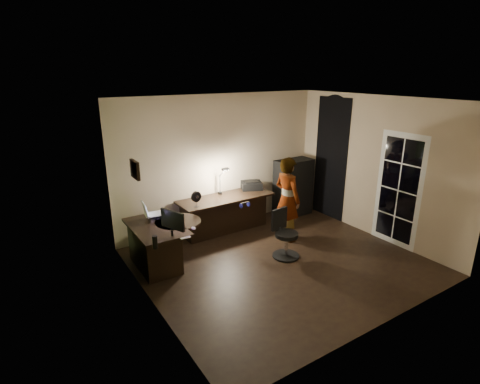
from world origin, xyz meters
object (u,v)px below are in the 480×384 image
desk_left (158,246)px  cabinet (293,188)px  desk_right (226,214)px  monitor (172,227)px  office_chair (287,234)px  person (287,199)px

desk_left → cabinet: bearing=10.2°
desk_right → monitor: bearing=-146.2°
desk_left → cabinet: size_ratio=0.98×
cabinet → office_chair: cabinet is taller
desk_right → person: 1.31m
desk_left → desk_right: desk_right is taller
monitor → desk_right: bearing=11.9°
monitor → cabinet: bearing=-4.4°
desk_right → office_chair: office_chair is taller
desk_right → cabinet: cabinet is taller
monitor → office_chair: (1.92, -0.42, -0.43)m
monitor → person: 2.39m
monitor → office_chair: bearing=-34.8°
cabinet → monitor: (-3.34, -1.09, 0.22)m
cabinet → office_chair: 2.08m
cabinet → monitor: 3.52m
desk_left → desk_right: size_ratio=0.64×
desk_right → office_chair: 1.55m
desk_left → monitor: (0.08, -0.49, 0.49)m
office_chair → cabinet: bearing=39.3°
desk_right → cabinet: 1.76m
desk_left → office_chair: (2.00, -0.90, 0.06)m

